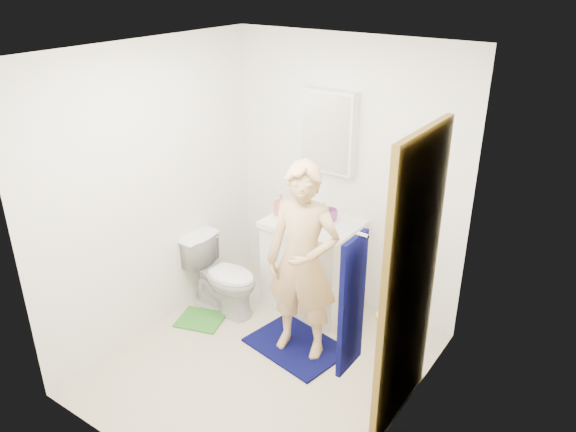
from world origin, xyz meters
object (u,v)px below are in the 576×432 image
object	(u,v)px
vanity_cabinet	(312,267)
towel	(352,305)
soap_dispenser	(281,205)
toilet	(223,275)
man	(303,262)
toothbrush_cup	(330,215)
medicine_cabinet	(329,131)

from	to	relation	value
vanity_cabinet	towel	world-z (taller)	towel
towel	soap_dispenser	xyz separation A→B (m)	(-1.48, 1.43, -0.30)
toilet	man	size ratio (longest dim) A/B	0.43
toilet	soap_dispenser	xyz separation A→B (m)	(0.32, 0.45, 0.61)
soap_dispenser	toothbrush_cup	distance (m)	0.44
vanity_cabinet	man	world-z (taller)	man
man	soap_dispenser	bearing A→B (deg)	125.92
medicine_cabinet	soap_dispenser	world-z (taller)	medicine_cabinet
man	medicine_cabinet	bearing A→B (deg)	98.51
soap_dispenser	man	xyz separation A→B (m)	(0.60, -0.56, -0.13)
towel	soap_dispenser	bearing A→B (deg)	135.90
toothbrush_cup	man	size ratio (longest dim) A/B	0.08
towel	toothbrush_cup	distance (m)	1.94
vanity_cabinet	medicine_cabinet	bearing A→B (deg)	90.00
vanity_cabinet	toothbrush_cup	bearing A→B (deg)	41.88
medicine_cabinet	man	xyz separation A→B (m)	(0.30, -0.83, -0.78)
toilet	vanity_cabinet	bearing A→B (deg)	-49.94
towel	toothbrush_cup	world-z (taller)	towel
medicine_cabinet	towel	world-z (taller)	medicine_cabinet
soap_dispenser	man	size ratio (longest dim) A/B	0.13
vanity_cabinet	soap_dispenser	world-z (taller)	soap_dispenser
vanity_cabinet	toothbrush_cup	xyz separation A→B (m)	(0.11, 0.10, 0.50)
towel	man	bearing A→B (deg)	135.17
medicine_cabinet	man	size ratio (longest dim) A/B	0.44
medicine_cabinet	toothbrush_cup	xyz separation A→B (m)	(0.11, -0.13, -0.70)
toothbrush_cup	soap_dispenser	bearing A→B (deg)	-159.86
vanity_cabinet	toothbrush_cup	distance (m)	0.52
towel	soap_dispenser	world-z (taller)	towel
medicine_cabinet	towel	distance (m)	2.11
soap_dispenser	toothbrush_cup	world-z (taller)	soap_dispenser
toilet	man	bearing A→B (deg)	-95.64
vanity_cabinet	man	xyz separation A→B (m)	(0.30, -0.61, 0.42)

